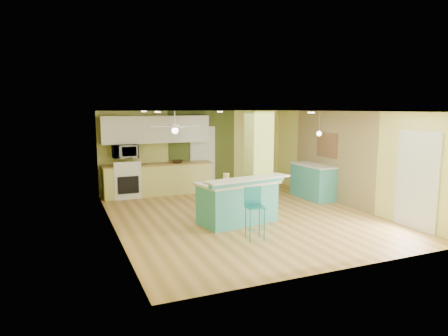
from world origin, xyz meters
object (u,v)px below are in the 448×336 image
Objects in this scene: bar_stool at (254,205)px; side_counter at (313,181)px; peninsula at (238,201)px; canister at (226,178)px; fruit_bowl at (177,162)px.

bar_stool is 0.68× the size of side_counter.
peninsula reaches higher than bar_stool.
peninsula is 0.60m from canister.
canister reaches higher than fruit_bowl.
fruit_bowl is (-3.43, 2.08, 0.49)m from side_counter.
fruit_bowl reaches higher than side_counter.
peninsula is 1.16m from bar_stool.
fruit_bowl is at bearing 100.71° from bar_stool.
peninsula is 1.37× the size of side_counter.
bar_stool is at bearing -87.51° from fruit_bowl.
peninsula is at bearing -17.02° from canister.
canister reaches higher than peninsula.
fruit_bowl is at bearing 92.01° from canister.
side_counter is at bearing 22.91° from canister.
side_counter is 3.63m from canister.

